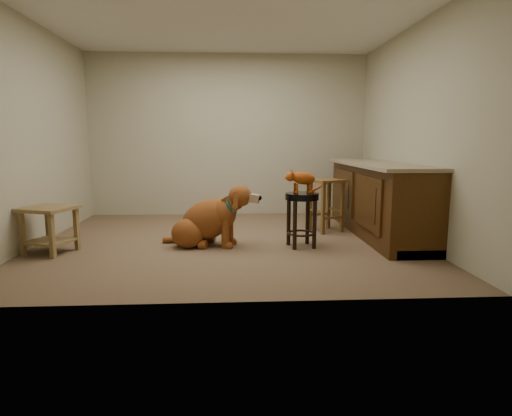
{
  "coord_description": "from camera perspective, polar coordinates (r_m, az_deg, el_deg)",
  "views": [
    {
      "loc": [
        0.05,
        -5.1,
        1.21
      ],
      "look_at": [
        0.32,
        -0.25,
        0.45
      ],
      "focal_mm": 30.0,
      "sensor_mm": 36.0,
      "label": 1
    }
  ],
  "objects": [
    {
      "name": "cabinet_run",
      "position": [
        5.78,
        15.94,
        0.88
      ],
      "size": [
        0.7,
        2.56,
        0.94
      ],
      "color": "#42260B",
      "rests_on": "ground"
    },
    {
      "name": "side_table",
      "position": [
        5.16,
        -25.82,
        -1.76
      ],
      "size": [
        0.63,
        0.63,
        0.51
      ],
      "rotation": [
        0.0,
        0.0,
        -0.34
      ],
      "color": "olive",
      "rests_on": "ground"
    },
    {
      "name": "golden_retriever",
      "position": [
        5.01,
        -6.48,
        -1.77
      ],
      "size": [
        1.18,
        0.68,
        0.77
      ],
      "rotation": [
        0.0,
        0.0,
        -0.25
      ],
      "color": "brown",
      "rests_on": "ground"
    },
    {
      "name": "floor",
      "position": [
        5.25,
        -3.7,
        -4.47
      ],
      "size": [
        4.5,
        4.0,
        0.01
      ],
      "primitive_type": "cube",
      "color": "brown",
      "rests_on": "ground"
    },
    {
      "name": "room_shell",
      "position": [
        5.13,
        -3.9,
        14.08
      ],
      "size": [
        4.54,
        4.04,
        2.62
      ],
      "color": "#ACA88B",
      "rests_on": "ground"
    },
    {
      "name": "wood_stool",
      "position": [
        5.85,
        9.32,
        0.48
      ],
      "size": [
        0.5,
        0.5,
        0.71
      ],
      "rotation": [
        0.0,
        0.0,
        0.4
      ],
      "color": "brown",
      "rests_on": "ground"
    },
    {
      "name": "padded_stool",
      "position": [
        4.93,
        6.1,
        -0.1
      ],
      "size": [
        0.38,
        0.38,
        0.63
      ],
      "rotation": [
        0.0,
        0.0,
        0.17
      ],
      "color": "black",
      "rests_on": "ground"
    },
    {
      "name": "tabby_kitten",
      "position": [
        4.88,
        6.04,
        3.89
      ],
      "size": [
        0.46,
        0.23,
        0.3
      ],
      "rotation": [
        0.0,
        0.0,
        0.17
      ],
      "color": "#9C400F",
      "rests_on": "padded_stool"
    }
  ]
}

